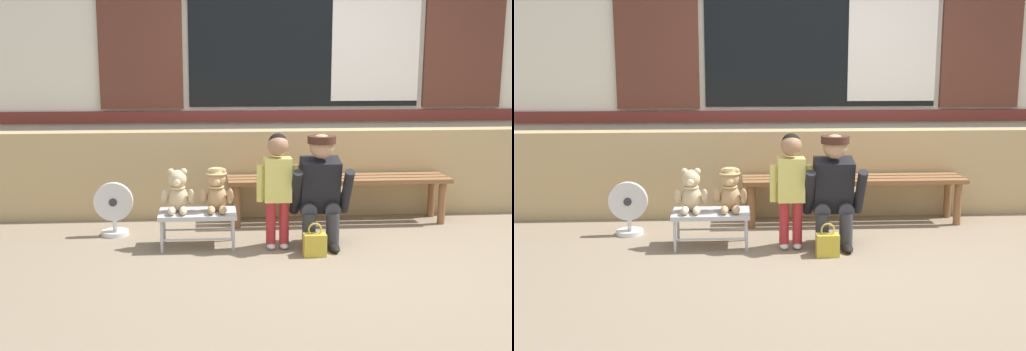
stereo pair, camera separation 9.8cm
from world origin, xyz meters
The scene contains 11 objects.
ground_plane centered at (0.00, 0.00, 0.00)m, with size 60.00×60.00×0.00m, color #84725B.
brick_low_wall centered at (0.00, 1.43, 0.42)m, with size 7.16×0.25×0.85m, color tan.
shop_facade centered at (0.00, 1.94, 1.63)m, with size 7.30×0.26×3.23m.
wooden_bench_long centered at (0.21, 1.06, 0.37)m, with size 2.10×0.40×0.44m.
small_display_bench centered at (-1.11, 0.37, 0.27)m, with size 0.64×0.36×0.30m.
teddy_bear_plain centered at (-1.27, 0.37, 0.46)m, with size 0.28×0.26×0.36m.
teddy_bear_with_hat centered at (-0.95, 0.37, 0.47)m, with size 0.28×0.27×0.36m.
child_standing centered at (-0.45, 0.27, 0.59)m, with size 0.35×0.18×0.96m.
adult_crouching centered at (-0.09, 0.31, 0.48)m, with size 0.50×0.49×0.95m.
handbag_on_ground centered at (-0.18, 0.05, 0.10)m, with size 0.18×0.11×0.27m.
floor_fan centered at (-1.85, 0.76, 0.24)m, with size 0.34×0.24×0.48m.
Camera 1 is at (-1.01, -4.66, 1.56)m, focal length 43.70 mm.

